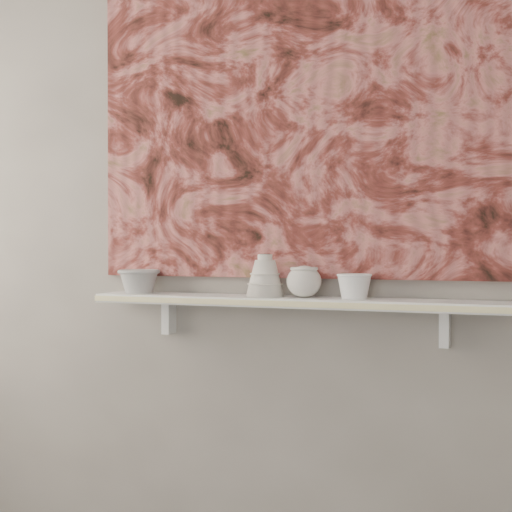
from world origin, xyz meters
The scene contains 11 objects.
wall_back centered at (0.00, 1.60, 1.35)m, with size 3.60×3.60×0.00m, color slate.
shelf centered at (0.00, 1.51, 0.92)m, with size 1.40×0.18×0.03m, color white.
shelf_stripe centered at (0.00, 1.41, 0.92)m, with size 1.40×0.01×0.02m, color beige.
bracket_left centered at (-0.49, 1.57, 0.84)m, with size 0.03×0.06×0.12m, color white.
bracket_right centered at (0.49, 1.57, 0.84)m, with size 0.03×0.06×0.12m, color white.
painting centered at (0.00, 1.59, 1.54)m, with size 1.50×0.03×1.10m, color maroon.
house_motif centered at (0.45, 1.57, 1.23)m, with size 0.09×0.00×0.08m, color black.
bowl_grey centered at (-0.58, 1.51, 0.97)m, with size 0.15×0.15×0.09m, color #A2A29F, non-canonical shape.
cup_cream centered at (0.05, 1.51, 0.98)m, with size 0.11×0.11×0.10m, color beige, non-canonical shape.
bell_vessel centered at (-0.09, 1.51, 1.00)m, with size 0.13×0.13×0.14m, color beige, non-canonical shape.
bowl_white centered at (0.21, 1.51, 0.97)m, with size 0.11×0.11×0.08m, color white, non-canonical shape.
Camera 1 is at (0.74, -0.74, 1.10)m, focal length 50.00 mm.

